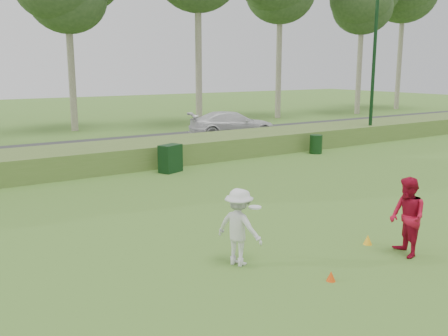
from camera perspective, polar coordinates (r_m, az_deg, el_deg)
ground at (r=11.01m, az=11.62°, el=-10.17°), size 120.00×120.00×0.00m
reed_strip at (r=20.85m, az=-12.09°, el=1.39°), size 80.00×3.00×0.90m
park_road at (r=25.59m, az=-16.10°, el=2.09°), size 80.00×6.00×0.06m
lamp_post at (r=28.05m, az=16.92°, el=14.25°), size 0.70×0.70×8.18m
tree_7 at (r=45.13m, az=15.58°, el=17.89°), size 6.50×6.50×12.50m
player_white at (r=10.26m, az=1.74°, el=-6.76°), size 1.01×1.19×1.61m
player_red at (r=11.42m, az=20.22°, el=-5.29°), size 0.94×1.03×1.73m
cone_orange at (r=9.95m, az=12.13°, el=-11.99°), size 0.18×0.18×0.20m
cone_yellow at (r=12.06m, az=16.11°, el=-7.87°), size 0.21×0.21×0.23m
utility_cabinet at (r=19.38m, az=-6.15°, el=1.09°), size 0.99×0.81×1.07m
trash_bin at (r=23.86m, az=10.46°, el=2.69°), size 0.71×0.71×0.88m
car_right at (r=28.59m, az=1.00°, el=5.02°), size 5.39×3.51×1.45m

